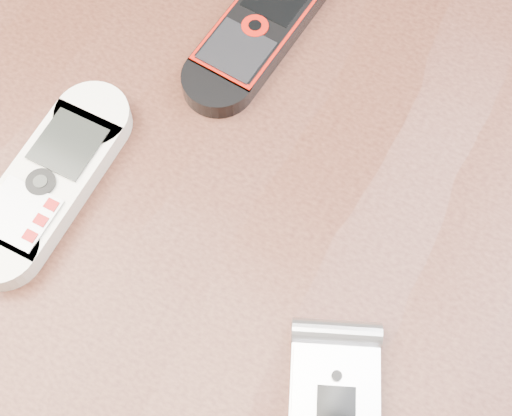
# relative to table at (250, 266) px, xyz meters

# --- Properties ---
(ground) EXTENTS (4.00, 4.00, 0.00)m
(ground) POSITION_rel_table_xyz_m (0.00, 0.00, -0.64)
(ground) COLOR #472B19
(ground) RESTS_ON ground
(table) EXTENTS (1.20, 0.80, 0.75)m
(table) POSITION_rel_table_xyz_m (0.00, 0.00, 0.00)
(table) COLOR black
(table) RESTS_ON ground
(nokia_white) EXTENTS (0.05, 0.15, 0.02)m
(nokia_white) POSITION_rel_table_xyz_m (-0.12, -0.04, 0.11)
(nokia_white) COLOR silver
(nokia_white) RESTS_ON table
(nokia_black_red) EXTENTS (0.07, 0.17, 0.02)m
(nokia_black_red) POSITION_rel_table_xyz_m (-0.05, 0.13, 0.11)
(nokia_black_red) COLOR black
(nokia_black_red) RESTS_ON table
(motorola_razr) EXTENTS (0.09, 0.11, 0.02)m
(motorola_razr) POSITION_rel_table_xyz_m (0.10, -0.09, 0.11)
(motorola_razr) COLOR silver
(motorola_razr) RESTS_ON table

